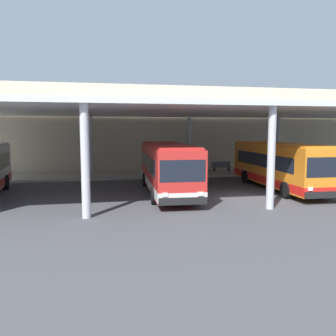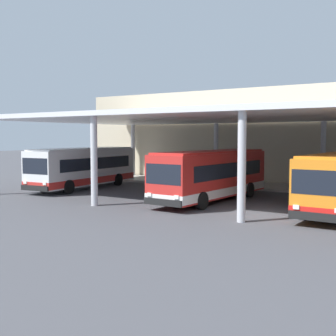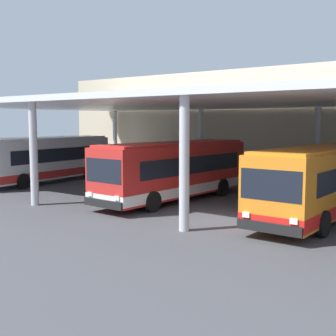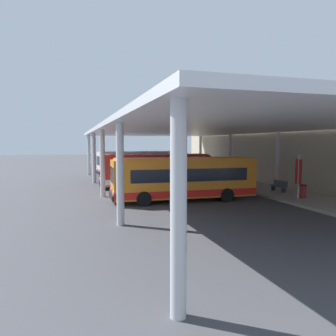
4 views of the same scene
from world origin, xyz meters
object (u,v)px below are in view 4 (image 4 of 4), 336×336
Objects in this scene: trash_bin at (303,191)px; banner_sign at (298,174)px; bench_waiting at (279,186)px; bus_second_bay at (156,170)px; bus_middle_bay at (184,178)px; bus_nearest_bay at (138,163)px.

banner_sign is at bearing -69.31° from trash_bin.
banner_sign is (3.43, -0.88, 1.32)m from bench_waiting.
bus_middle_bay is at bearing 0.55° from bus_second_bay.
bus_nearest_bay is at bearing -159.92° from trash_bin.
trash_bin is at bearing -4.64° from bench_waiting.
bus_nearest_bay is 20.27m from bench_waiting.
bus_middle_bay is 5.89× the size of bench_waiting.
trash_bin is (2.29, 8.55, -0.98)m from bus_middle_bay.
bus_nearest_bay is 5.93× the size of bench_waiting.
trash_bin is 0.31× the size of banner_sign.
bus_second_bay is at bearing -139.62° from trash_bin.
bus_middle_bay is at bearing -1.82° from bus_nearest_bay.
bus_middle_bay is at bearing -104.96° from trash_bin.
bus_middle_bay is (19.42, -0.62, 0.00)m from bus_nearest_bay.
bus_second_bay is (11.56, -0.69, 0.00)m from bus_nearest_bay.
banner_sign reaches higher than bus_middle_bay.
trash_bin is at bearing 110.69° from banner_sign.
banner_sign is at bearing 18.44° from bus_nearest_bay.
bus_nearest_bay is 10.90× the size of trash_bin.
trash_bin is (21.71, 7.93, -0.98)m from bus_nearest_bay.
bench_waiting is at bearing 95.90° from bus_middle_bay.
bench_waiting is at bearing 175.36° from trash_bin.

